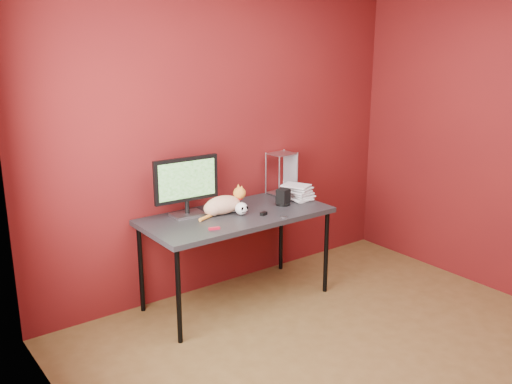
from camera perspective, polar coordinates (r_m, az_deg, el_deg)
room at (r=3.42m, az=13.21°, el=3.79°), size 3.52×3.52×2.61m
desk at (r=4.51m, az=-1.97°, el=-2.78°), size 1.50×0.70×0.75m
monitor at (r=4.41m, az=-6.98°, el=0.85°), size 0.53×0.18×0.46m
cat at (r=4.48m, az=-3.30°, el=-1.27°), size 0.46×0.18×0.21m
skull_mug at (r=4.45m, az=-1.46°, el=-1.67°), size 0.10×0.10×0.10m
speaker at (r=4.71m, az=2.73°, el=-0.56°), size 0.12×0.12×0.14m
book_stack at (r=4.71m, az=3.63°, el=7.11°), size 0.25×0.28×1.36m
wire_rack at (r=5.01m, az=2.57°, el=1.89°), size 0.23×0.19×0.37m
pocket_knife at (r=4.14m, az=-4.20°, el=-3.65°), size 0.09×0.05×0.02m
black_gadget at (r=4.45m, az=0.76°, el=-2.17°), size 0.06×0.05×0.03m
washer at (r=4.41m, az=2.80°, el=-2.49°), size 0.05×0.05×0.00m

